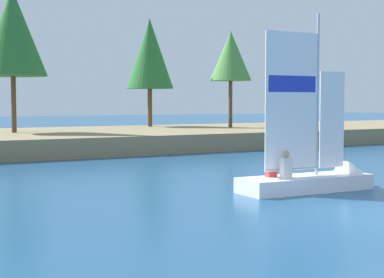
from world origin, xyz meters
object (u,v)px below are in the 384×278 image
at_px(shoreline_tree_midright, 150,54).
at_px(shoreline_tree_right, 231,56).
at_px(sailboat, 323,175).
at_px(shoreline_tree_centre, 12,32).

distance_m(shoreline_tree_midright, shoreline_tree_right, 5.41).
xyz_separation_m(shoreline_tree_right, sailboat, (-9.45, -18.92, -5.06)).
distance_m(shoreline_tree_right, sailboat, 21.75).
distance_m(shoreline_tree_centre, shoreline_tree_midright, 10.46).
xyz_separation_m(shoreline_tree_centre, shoreline_tree_midright, (9.79, 3.66, -0.48)).
height_order(shoreline_tree_midright, sailboat, shoreline_tree_midright).
bearing_deg(shoreline_tree_centre, sailboat, -77.30).
bearing_deg(sailboat, shoreline_tree_right, 65.89).
xyz_separation_m(shoreline_tree_centre, sailboat, (4.28, -18.97, -5.80)).
bearing_deg(shoreline_tree_midright, shoreline_tree_centre, -159.52).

